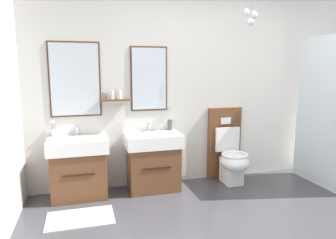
{
  "coord_description": "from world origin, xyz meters",
  "views": [
    {
      "loc": [
        -1.65,
        -2.2,
        1.52
      ],
      "look_at": [
        -0.62,
        1.44,
        0.9
      ],
      "focal_mm": 32.84,
      "sensor_mm": 36.0,
      "label": 1
    }
  ],
  "objects": [
    {
      "name": "toothbrush_cup",
      "position": [
        -1.98,
        1.63,
        0.78
      ],
      "size": [
        0.07,
        0.07,
        0.2
      ],
      "color": "silver",
      "rests_on": "vanity_sink_left"
    },
    {
      "name": "tap_on_right_sink",
      "position": [
        -0.81,
        1.65,
        0.79
      ],
      "size": [
        0.03,
        0.13,
        0.11
      ],
      "color": "silver",
      "rests_on": "vanity_sink_right"
    },
    {
      "name": "tap_on_left_sink",
      "position": [
        -1.72,
        1.65,
        0.79
      ],
      "size": [
        0.03,
        0.13,
        0.11
      ],
      "color": "silver",
      "rests_on": "vanity_sink_left"
    },
    {
      "name": "vanity_sink_left",
      "position": [
        -1.72,
        1.48,
        0.38
      ],
      "size": [
        0.69,
        0.47,
        0.72
      ],
      "color": "brown",
      "rests_on": "ground"
    },
    {
      "name": "bath_mat",
      "position": [
        -1.72,
        0.9,
        0.01
      ],
      "size": [
        0.68,
        0.44,
        0.01
      ],
      "primitive_type": "cube",
      "color": "#9E9993",
      "rests_on": "ground"
    },
    {
      "name": "wall_back",
      "position": [
        -0.02,
        1.73,
        1.33
      ],
      "size": [
        4.91,
        0.6,
        2.65
      ],
      "color": "beige",
      "rests_on": "ground"
    },
    {
      "name": "vanity_sink_right",
      "position": [
        -0.81,
        1.48,
        0.38
      ],
      "size": [
        0.69,
        0.47,
        0.72
      ],
      "color": "brown",
      "rests_on": "ground"
    },
    {
      "name": "shower_tray",
      "position": [
        1.61,
        1.06,
        0.41
      ],
      "size": [
        0.93,
        0.9,
        1.95
      ],
      "color": "white",
      "rests_on": "ground"
    },
    {
      "name": "toilet",
      "position": [
        0.26,
        1.47,
        0.38
      ],
      "size": [
        0.48,
        0.63,
        1.0
      ],
      "color": "brown",
      "rests_on": "ground"
    },
    {
      "name": "soap_dispenser",
      "position": [
        -0.53,
        1.64,
        0.8
      ],
      "size": [
        0.06,
        0.06,
        0.18
      ],
      "color": "#4C4C51",
      "rests_on": "vanity_sink_right"
    }
  ]
}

